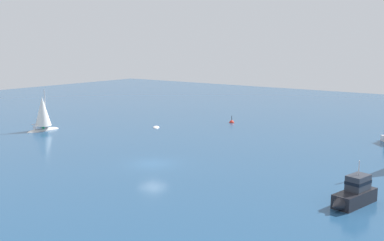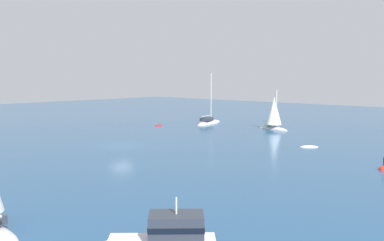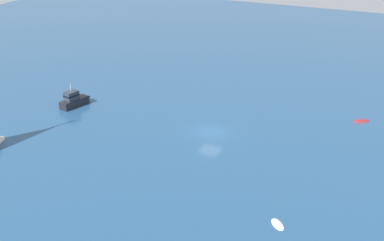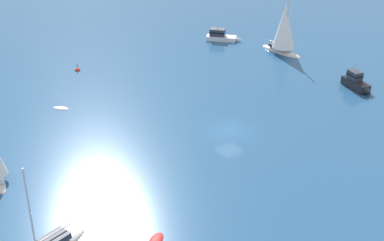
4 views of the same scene
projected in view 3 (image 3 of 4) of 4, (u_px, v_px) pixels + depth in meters
name	position (u px, v px, depth m)	size (l,w,h in m)	color
ground_plane	(210.00, 132.00, 65.88)	(160.78, 160.78, 0.00)	navy
powerboat	(75.00, 100.00, 73.57)	(2.30, 5.29, 3.37)	black
dinghy	(362.00, 121.00, 68.96)	(2.41, 2.19, 0.31)	#B21E1E
tender	(278.00, 225.00, 47.73)	(1.97, 2.10, 0.38)	white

